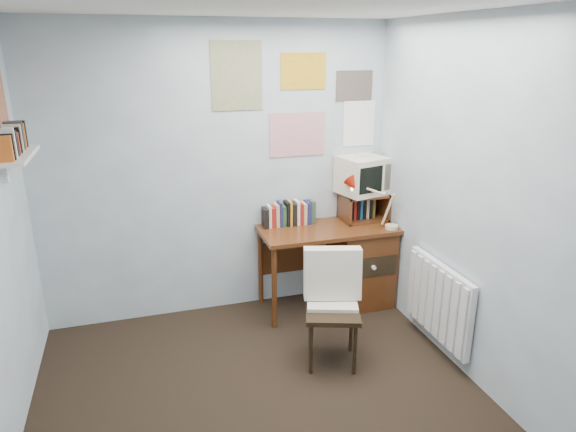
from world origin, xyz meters
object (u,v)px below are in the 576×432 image
at_px(desk, 354,261).
at_px(wall_shelf, 15,156).
at_px(desk_chair, 333,312).
at_px(radiator, 439,301).
at_px(desk_lamp, 393,206).
at_px(tv_riser, 363,207).
at_px(crt_tv, 362,174).

bearing_deg(desk, wall_shelf, -171.60).
relative_size(desk_chair, radiator, 1.05).
bearing_deg(radiator, desk_lamp, 92.74).
relative_size(desk_lamp, tv_riser, 1.03).
relative_size(radiator, wall_shelf, 1.29).
relative_size(desk_chair, wall_shelf, 1.35).
bearing_deg(desk_lamp, desk_chair, -130.86).
bearing_deg(tv_riser, crt_tv, 133.80).
distance_m(crt_tv, wall_shelf, 2.75).
distance_m(desk_lamp, wall_shelf, 2.91).
bearing_deg(desk_chair, wall_shelf, -174.25).
bearing_deg(crt_tv, desk, -141.81).
xyz_separation_m(desk_lamp, radiator, (0.04, -0.74, -0.55)).
height_order(desk, crt_tv, crt_tv).
height_order(desk, tv_riser, tv_riser).
height_order(crt_tv, wall_shelf, wall_shelf).
relative_size(desk_lamp, radiator, 0.52).
height_order(tv_riser, crt_tv, crt_tv).
bearing_deg(desk, desk_lamp, -36.59).
relative_size(desk, desk_chair, 1.43).
height_order(radiator, wall_shelf, wall_shelf).
relative_size(crt_tv, radiator, 0.48).
xyz_separation_m(tv_riser, radiator, (0.17, -1.04, -0.47)).
relative_size(desk, crt_tv, 3.13).
xyz_separation_m(crt_tv, wall_shelf, (-2.67, -0.51, 0.43)).
relative_size(desk_chair, crt_tv, 2.19).
bearing_deg(wall_shelf, desk_lamp, 3.88).
bearing_deg(crt_tv, radiator, -94.38).
distance_m(desk_lamp, crt_tv, 0.42).
distance_m(desk, radiator, 0.97).
bearing_deg(tv_riser, desk_chair, -125.10).
bearing_deg(wall_shelf, desk, 8.40).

